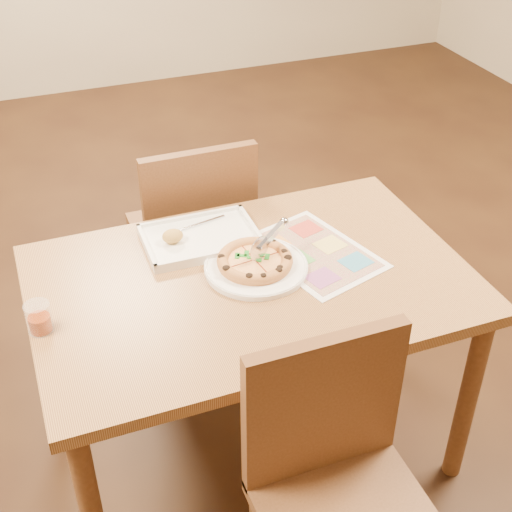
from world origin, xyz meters
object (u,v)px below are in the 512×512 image
object	(u,v)px
dining_table	(251,300)
pizza	(255,261)
plate	(256,267)
chair_near	(337,464)
chair_far	(195,221)
menu	(314,253)
pizza_cutter	(268,240)
glass_tumbler	(39,319)
appetizer_tray	(199,239)

from	to	relation	value
dining_table	pizza	distance (m)	0.12
plate	dining_table	bearing A→B (deg)	-130.39
chair_near	pizza	bearing A→B (deg)	87.56
dining_table	pizza	world-z (taller)	pizza
chair_far	menu	distance (m)	0.62
dining_table	pizza_cutter	xyz separation A→B (m)	(0.07, 0.05, 0.17)
pizza	menu	size ratio (longest dim) A/B	0.56
pizza_cutter	glass_tumbler	size ratio (longest dim) A/B	1.65
appetizer_tray	chair_far	bearing A→B (deg)	76.06
menu	glass_tumbler	bearing A→B (deg)	-175.28
chair_near	plate	bearing A→B (deg)	87.39
plate	pizza_cutter	xyz separation A→B (m)	(0.05, 0.02, 0.08)
plate	pizza_cutter	bearing A→B (deg)	22.82
chair_near	pizza	distance (m)	0.67
dining_table	pizza_cutter	world-z (taller)	pizza_cutter
appetizer_tray	menu	size ratio (longest dim) A/B	0.89
appetizer_tray	glass_tumbler	distance (m)	0.59
pizza	chair_far	bearing A→B (deg)	92.79
chair_near	glass_tumbler	world-z (taller)	chair_near
chair_near	pizza_cutter	bearing A→B (deg)	83.53
chair_far	plate	world-z (taller)	chair_far
pizza	pizza_cutter	bearing A→B (deg)	15.00
dining_table	glass_tumbler	size ratio (longest dim) A/B	14.91
chair_far	menu	xyz separation A→B (m)	(0.23, -0.55, 0.16)
plate	pizza	xyz separation A→B (m)	(-0.00, 0.01, 0.02)
chair_near	pizza_cutter	xyz separation A→B (m)	(0.07, 0.65, 0.24)
chair_near	glass_tumbler	size ratio (longest dim) A/B	5.39
dining_table	chair_far	world-z (taller)	chair_far
dining_table	pizza	size ratio (longest dim) A/B	5.62
chair_near	chair_far	distance (m)	1.20
chair_near	glass_tumbler	bearing A→B (deg)	136.58
plate	chair_far	bearing A→B (deg)	92.92
chair_far	appetizer_tray	bearing A→B (deg)	76.06
plate	menu	size ratio (longest dim) A/B	0.77
plate	appetizer_tray	size ratio (longest dim) A/B	0.86
appetizer_tray	glass_tumbler	bearing A→B (deg)	-153.81
pizza	appetizer_tray	bearing A→B (deg)	120.68
dining_table	glass_tumbler	world-z (taller)	glass_tumbler
appetizer_tray	menu	xyz separation A→B (m)	(0.32, -0.19, -0.01)
appetizer_tray	glass_tumbler	world-z (taller)	glass_tumbler
plate	pizza_cutter	distance (m)	0.09
chair_near	appetizer_tray	distance (m)	0.86
plate	glass_tumbler	world-z (taller)	glass_tumbler
pizza_cutter	menu	world-z (taller)	pizza_cutter
plate	pizza_cutter	world-z (taller)	pizza_cutter
chair_near	menu	distance (m)	0.71
dining_table	plate	distance (m)	0.10
plate	menu	world-z (taller)	plate
plate	pizza	distance (m)	0.02
menu	chair_far	bearing A→B (deg)	112.57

